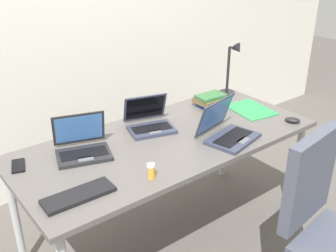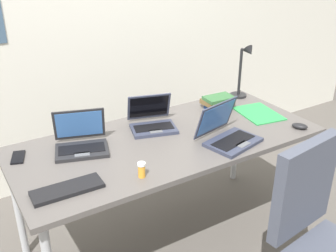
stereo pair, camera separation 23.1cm
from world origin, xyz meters
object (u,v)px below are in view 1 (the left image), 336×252
object	(u,v)px
laptop_center	(150,123)
pill_bottle	(151,171)
cell_phone	(18,166)
coffee_mug	(215,111)
paper_folder_near_mouse	(250,110)
computer_mouse	(292,120)
book_stack	(210,100)
desk_lamp	(232,69)
office_chair	(331,247)
laptop_mid_desk	(82,147)
laptop_front_left	(227,131)
external_keyboard	(79,195)

from	to	relation	value
laptop_center	pill_bottle	bearing A→B (deg)	-124.85
cell_phone	coffee_mug	xyz separation A→B (m)	(1.23, -0.17, 0.04)
paper_folder_near_mouse	computer_mouse	bearing A→B (deg)	-79.16
coffee_mug	cell_phone	bearing A→B (deg)	171.95
book_stack	coffee_mug	size ratio (longest dim) A/B	1.92
desk_lamp	book_stack	world-z (taller)	desk_lamp
computer_mouse	office_chair	size ratio (longest dim) A/B	0.10
pill_bottle	laptop_mid_desk	bearing A→B (deg)	109.49
laptop_front_left	computer_mouse	size ratio (longest dim) A/B	3.73
laptop_front_left	paper_folder_near_mouse	distance (m)	0.47
laptop_mid_desk	computer_mouse	size ratio (longest dim) A/B	3.61
laptop_center	paper_folder_near_mouse	distance (m)	0.73
pill_bottle	office_chair	xyz separation A→B (m)	(0.65, -0.64, -0.38)
laptop_mid_desk	book_stack	xyz separation A→B (m)	(1.01, 0.07, 0.00)
computer_mouse	external_keyboard	bearing A→B (deg)	144.44
computer_mouse	paper_folder_near_mouse	size ratio (longest dim) A/B	0.31
desk_lamp	office_chair	world-z (taller)	desk_lamp
book_stack	coffee_mug	xyz separation A→B (m)	(-0.11, -0.16, -0.00)
pill_bottle	book_stack	distance (m)	0.99
pill_bottle	office_chair	size ratio (longest dim) A/B	0.08
external_keyboard	pill_bottle	bearing A→B (deg)	-10.12
laptop_center	cell_phone	world-z (taller)	laptop_center
coffee_mug	office_chair	size ratio (longest dim) A/B	0.12
office_chair	laptop_center	bearing A→B (deg)	106.61
laptop_center	computer_mouse	bearing A→B (deg)	-32.34
desk_lamp	coffee_mug	size ratio (longest dim) A/B	3.54
laptop_front_left	office_chair	world-z (taller)	office_chair
pill_bottle	coffee_mug	xyz separation A→B (m)	(0.75, 0.33, 0.00)
laptop_mid_desk	office_chair	world-z (taller)	office_chair
laptop_mid_desk	paper_folder_near_mouse	xyz separation A→B (m)	(1.18, -0.15, -0.04)
pill_bottle	book_stack	size ratio (longest dim) A/B	0.36
cell_phone	pill_bottle	distance (m)	0.70
cell_phone	laptop_mid_desk	bearing A→B (deg)	4.85
paper_folder_near_mouse	office_chair	distance (m)	1.05
desk_lamp	coffee_mug	xyz separation A→B (m)	(-0.38, -0.23, -0.15)
book_stack	paper_folder_near_mouse	distance (m)	0.28
paper_folder_near_mouse	office_chair	world-z (taller)	office_chair
computer_mouse	coffee_mug	size ratio (longest dim) A/B	0.85
laptop_center	office_chair	size ratio (longest dim) A/B	0.34
pill_bottle	coffee_mug	bearing A→B (deg)	24.02
pill_bottle	book_stack	xyz separation A→B (m)	(0.86, 0.50, 0.00)
laptop_front_left	external_keyboard	bearing A→B (deg)	-179.89
desk_lamp	laptop_center	size ratio (longest dim) A/B	1.22
paper_folder_near_mouse	coffee_mug	bearing A→B (deg)	167.67
laptop_mid_desk	book_stack	distance (m)	1.01
external_keyboard	coffee_mug	distance (m)	1.13
external_keyboard	office_chair	world-z (taller)	office_chair
cell_phone	coffee_mug	size ratio (longest dim) A/B	1.20
laptop_front_left	computer_mouse	distance (m)	0.50
laptop_front_left	cell_phone	bearing A→B (deg)	158.10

